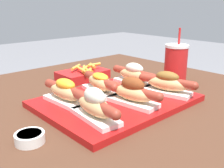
% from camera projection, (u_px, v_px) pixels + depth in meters
% --- Properties ---
extents(serving_tray, '(0.45, 0.33, 0.02)m').
position_uv_depth(serving_tray, '(116.00, 101.00, 0.80)').
color(serving_tray, '#B71414').
rests_on(serving_tray, patio_table).
extents(hot_dog_0, '(0.08, 0.20, 0.08)m').
position_uv_depth(hot_dog_0, '(95.00, 105.00, 0.64)').
color(hot_dog_0, white).
rests_on(hot_dog_0, serving_tray).
extents(hot_dog_1, '(0.08, 0.20, 0.08)m').
position_uv_depth(hot_dog_1, '(133.00, 92.00, 0.74)').
color(hot_dog_1, white).
rests_on(hot_dog_1, serving_tray).
extents(hot_dog_2, '(0.09, 0.19, 0.07)m').
position_uv_depth(hot_dog_2, '(167.00, 83.00, 0.82)').
color(hot_dog_2, white).
rests_on(hot_dog_2, serving_tray).
extents(hot_dog_3, '(0.07, 0.20, 0.07)m').
position_uv_depth(hot_dog_3, '(66.00, 92.00, 0.75)').
color(hot_dog_3, white).
rests_on(hot_dog_3, serving_tray).
extents(hot_dog_4, '(0.09, 0.19, 0.06)m').
position_uv_depth(hot_dog_4, '(100.00, 83.00, 0.83)').
color(hot_dog_4, white).
rests_on(hot_dog_4, serving_tray).
extents(hot_dog_5, '(0.06, 0.20, 0.08)m').
position_uv_depth(hot_dog_5, '(134.00, 74.00, 0.92)').
color(hot_dog_5, white).
rests_on(hot_dog_5, serving_tray).
extents(sauce_bowl, '(0.07, 0.07, 0.02)m').
position_uv_depth(sauce_bowl, '(30.00, 137.00, 0.57)').
color(sauce_bowl, white).
rests_on(sauce_bowl, patio_table).
extents(drink_cup, '(0.09, 0.09, 0.21)m').
position_uv_depth(drink_cup, '(176.00, 64.00, 0.98)').
color(drink_cup, red).
rests_on(drink_cup, patio_table).
extents(fries_basket, '(0.19, 0.13, 0.06)m').
position_uv_depth(fries_basket, '(83.00, 74.00, 1.05)').
color(fries_basket, red).
rests_on(fries_basket, patio_table).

